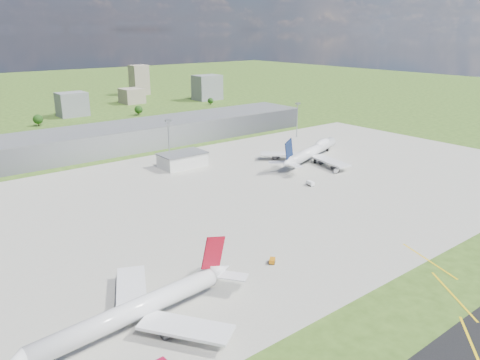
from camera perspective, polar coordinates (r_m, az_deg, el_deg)
ground at (r=317.23m, az=-13.32°, el=3.25°), size 1400.00×1400.00×0.00m
apron at (r=232.27m, az=0.82°, el=-1.60°), size 360.00×190.00×0.08m
terminal at (r=328.84m, az=-14.55°, el=5.01°), size 300.00×42.00×15.00m
ops_building at (r=277.98m, az=-7.03°, el=2.41°), size 26.00×16.00×8.00m
mast_center at (r=287.32m, az=-8.72°, el=5.66°), size 3.50×2.00×25.90m
mast_east at (r=353.84m, az=7.01°, el=8.01°), size 3.50×2.00×25.90m
airliner_red_twin at (r=134.69m, az=-12.20°, el=-15.13°), size 67.93×52.77×18.63m
airliner_blue_quad at (r=293.57m, az=8.80°, el=3.48°), size 73.81×56.44×19.92m
tug_yellow at (r=164.97m, az=3.95°, el=-9.83°), size 3.69×3.54×1.66m
van_white_near at (r=245.34m, az=8.57°, el=-0.44°), size 2.94×5.03×2.43m
van_white_far at (r=270.22m, az=11.66°, el=1.08°), size 4.52×3.47×2.17m
bldg_c at (r=468.61m, az=-19.79°, el=8.68°), size 26.00×20.00×22.00m
bldg_ce at (r=535.70m, az=-13.05°, el=9.96°), size 22.00×24.00×16.00m
bldg_e at (r=548.94m, az=-4.03°, el=11.18°), size 30.00×22.00×28.00m
bldg_tall_e at (r=605.57m, az=-12.19°, el=11.84°), size 20.00×18.00×36.00m
tree_c at (r=429.58m, az=-23.41°, el=6.81°), size 8.10×8.10×9.90m
tree_e at (r=456.31m, az=-12.27°, el=8.39°), size 7.65×7.65×9.35m
tree_far_e at (r=510.33m, az=-3.61°, el=9.62°), size 6.30×6.30×7.70m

